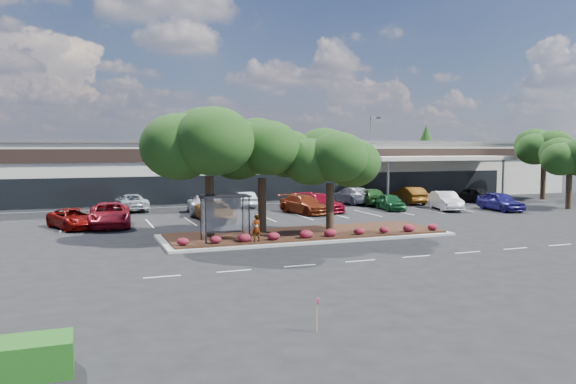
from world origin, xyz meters
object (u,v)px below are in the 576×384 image
object	(u,v)px
light_pole	(371,161)
car_1	(109,215)
survey_stake	(317,310)
car_0	(74,219)

from	to	relation	value
light_pole	car_1	distance (m)	33.05
light_pole	survey_stake	size ratio (longest dim) A/B	8.60
light_pole	survey_stake	bearing A→B (deg)	-120.75
car_0	light_pole	bearing A→B (deg)	4.91
light_pole	car_0	world-z (taller)	light_pole
light_pole	car_0	distance (m)	35.21
car_0	car_1	bearing A→B (deg)	-17.84
car_0	car_1	xyz separation A→B (m)	(2.35, 0.14, 0.15)
light_pole	survey_stake	distance (m)	47.88
survey_stake	car_0	xyz separation A→B (m)	(-7.05, 25.59, 0.01)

